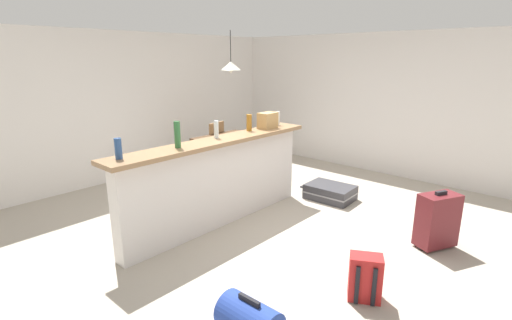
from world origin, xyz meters
The scene contains 19 objects.
ground_plane centered at (0.00, 0.00, -0.03)m, with size 13.00×13.00×0.05m, color #ADA393.
wall_back centered at (0.00, 3.05, 1.25)m, with size 6.60×0.10×2.50m, color silver.
wall_right centered at (3.05, 0.30, 1.25)m, with size 0.10×6.00×2.50m, color silver.
partition_half_wall centered at (-0.50, 0.37, 0.53)m, with size 2.80×0.20×1.06m, color silver.
bar_countertop centered at (-0.50, 0.37, 1.08)m, with size 2.96×0.40×0.05m, color #93704C.
bottle_blue centered at (-1.76, 0.42, 1.21)m, with size 0.07×0.07×0.21m, color #284C89.
bottle_green centered at (-1.08, 0.37, 1.26)m, with size 0.07×0.07×0.30m, color #2D6B38.
bottle_clear centered at (-0.45, 0.44, 1.22)m, with size 0.06×0.06×0.22m, color silver.
bottle_amber centered at (0.17, 0.47, 1.22)m, with size 0.07×0.07×0.22m, color #9E661E.
bottle_white centered at (0.77, 0.45, 1.21)m, with size 0.06×0.06×0.20m, color silver.
grocery_bag centered at (0.48, 0.40, 1.22)m, with size 0.26×0.18×0.22m, color tan.
dining_table centered at (0.93, 1.65, 0.65)m, with size 1.10×0.80×0.74m.
dining_chair_near_partition centered at (0.83, 1.09, 0.52)m, with size 0.41×0.41×0.93m.
dining_chair_far_side centered at (1.01, 2.18, 0.52)m, with size 0.46×0.46×0.93m.
pendant_lamp centered at (1.01, 1.67, 1.93)m, with size 0.34×0.34×0.68m.
suitcase_flat_charcoal centered at (1.20, -0.23, 0.11)m, with size 0.53×0.84×0.22m.
duffel_bag_blue centered at (-1.74, -1.31, 0.15)m, with size 0.31×0.49×0.34m.
backpack_red centered at (-0.71, -1.75, 0.20)m, with size 0.32×0.33×0.42m.
suitcase_upright_maroon centered at (0.70, -1.90, 0.33)m, with size 0.50×0.41×0.67m.
Camera 1 is at (-3.53, -2.99, 2.08)m, focal length 26.50 mm.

